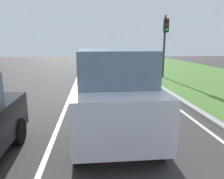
{
  "coord_description": "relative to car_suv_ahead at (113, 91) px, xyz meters",
  "views": [
    {
      "loc": [
        0.34,
        3.42,
        2.43
      ],
      "look_at": [
        0.88,
        9.05,
        1.2
      ],
      "focal_mm": 33.94,
      "sensor_mm": 36.0,
      "label": 1
    }
  ],
  "objects": [
    {
      "name": "curb_right",
      "position": [
        3.2,
        5.0,
        -1.11
      ],
      "size": [
        0.24,
        48.0,
        0.12
      ],
      "primitive_type": "cube",
      "color": "#9E9B93",
      "rests_on": "ground"
    },
    {
      "name": "lane_line_right_edge",
      "position": [
        2.7,
        5.0,
        -1.16
      ],
      "size": [
        0.12,
        32.0,
        0.01
      ],
      "primitive_type": "cube",
      "color": "silver",
      "rests_on": "ground"
    },
    {
      "name": "car_suv_ahead",
      "position": [
        0.0,
        0.0,
        0.0
      ],
      "size": [
        1.98,
        4.5,
        2.28
      ],
      "rotation": [
        0.0,
        0.0,
        -0.0
      ],
      "color": "silver",
      "rests_on": "ground"
    },
    {
      "name": "lane_line_center",
      "position": [
        -1.6,
        5.0,
        -1.16
      ],
      "size": [
        0.12,
        32.0,
        0.01
      ],
      "primitive_type": "cube",
      "color": "silver",
      "rests_on": "ground"
    },
    {
      "name": "ground_plane",
      "position": [
        -0.9,
        5.0,
        -1.17
      ],
      "size": [
        60.0,
        60.0,
        0.0
      ],
      "primitive_type": "plane",
      "color": "#383533"
    },
    {
      "name": "traffic_light_near_right",
      "position": [
        4.53,
        9.01,
        1.76
      ],
      "size": [
        0.32,
        0.5,
        4.31
      ],
      "color": "#2D2D2D",
      "rests_on": "ground"
    }
  ]
}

